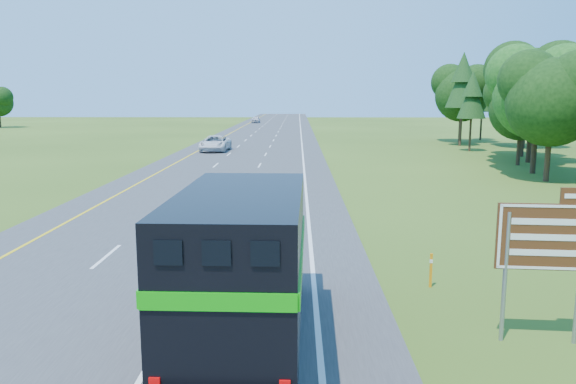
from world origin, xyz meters
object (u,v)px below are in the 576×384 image
exit_sign (547,243)px  horse_truck (245,262)px  far_car (256,119)px  white_suv (215,143)px

exit_sign → horse_truck: bearing=-173.1°
horse_truck → exit_sign: bearing=3.6°
horse_truck → far_car: horse_truck is taller
exit_sign → white_suv: bearing=111.9°
white_suv → exit_sign: exit_sign is taller
far_car → horse_truck: bearing=-83.9°
horse_truck → white_suv: horse_truck is taller
horse_truck → far_car: 111.36m
far_car → exit_sign: bearing=-80.4°
far_car → exit_sign: size_ratio=1.13×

